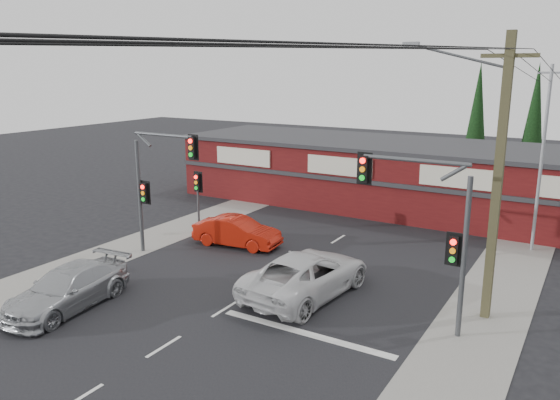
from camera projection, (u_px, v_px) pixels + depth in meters
The scene contains 18 objects.
ground at pixel (245, 297), 21.58m from camera, with size 120.00×120.00×0.00m, color black.
road_strip at pixel (305, 260), 25.75m from camera, with size 14.00×70.00×0.01m, color black.
verge_left at pixel (169, 232), 29.99m from camera, with size 3.00×70.00×0.02m, color gray.
verge_right at pixel (495, 297), 21.51m from camera, with size 3.00×70.00×0.02m, color gray.
stop_line at pixel (305, 333), 18.58m from camera, with size 6.50×0.35×0.01m, color silver.
white_suv at pixel (307, 274), 21.59m from camera, with size 2.88×6.24×1.73m, color silver.
silver_suv at pixel (68, 288), 20.44m from camera, with size 2.14×5.27×1.53m, color #AAADB0.
red_sedan at pixel (237, 232), 27.62m from camera, with size 1.57×4.49×1.48m, color #B41A0B.
lane_dashes at pixel (164, 347), 17.68m from camera, with size 0.12×28.27×0.01m.
shop_building at pixel (379, 173), 35.74m from camera, with size 27.30×8.40×4.22m.
conifer_near at pixel (477, 117), 38.57m from camera, with size 1.80×1.80×9.25m.
conifer_far at pixel (534, 117), 38.49m from camera, with size 1.80×1.80×9.25m.
traffic_mast_left at pixel (155, 175), 25.53m from camera, with size 3.77×0.27×5.97m.
traffic_mast_right at pixel (432, 219), 18.07m from camera, with size 3.96×0.27×5.97m.
pedestal_signal at pixel (198, 189), 29.62m from camera, with size 0.55×0.27×3.38m.
utility_pole at pixel (494, 171), 18.63m from camera, with size 4.38×0.59×10.00m.
steel_pole at pixel (542, 157), 25.99m from camera, with size 1.20×0.16×9.00m.
power_lines at pixel (471, 58), 13.17m from camera, with size 2.01×29.00×1.22m.
Camera 1 is at (11.48, -16.52, 8.80)m, focal length 35.00 mm.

